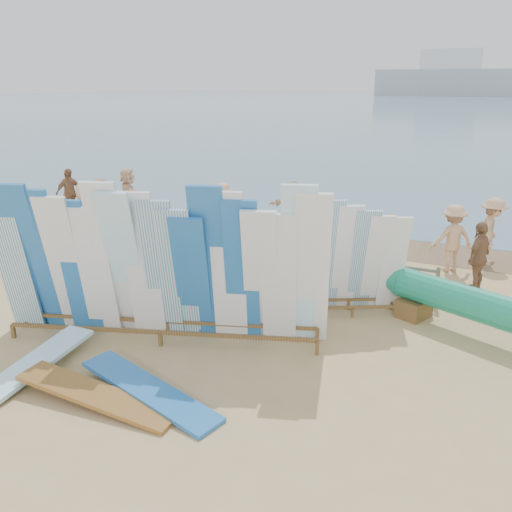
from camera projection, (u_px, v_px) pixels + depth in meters
The scene contains 28 objects.
ground at pixel (125, 311), 11.56m from camera, with size 160.00×160.00×0.00m, color tan.
ocean at pixel (478, 102), 122.36m from camera, with size 320.00×240.00×0.02m, color slate.
wet_sand_strip at pixel (261, 230), 17.79m from camera, with size 40.00×2.60×0.01m, color brown.
distant_ship at pixel (449, 78), 170.46m from camera, with size 45.00×8.00×14.00m.
fence at pixel (195, 245), 13.96m from camera, with size 12.08×0.08×0.90m.
main_surfboard_rack at pixel (161, 271), 9.83m from camera, with size 6.09×2.62×3.10m.
side_surfboard_rack at pixel (353, 263), 11.08m from camera, with size 2.20×1.47×2.51m.
outrigger_canoe at pixel (509, 317), 9.72m from camera, with size 6.69×3.36×1.00m.
vendor_table at pixel (289, 311), 10.55m from camera, with size 1.02×0.79×1.23m.
flat_board_d at pixel (150, 398), 8.39m from camera, with size 0.56×2.70×0.07m, color #2468B5.
flat_board_a at pixel (28, 378), 8.94m from camera, with size 0.56×2.70×0.07m, color #9AD9F7.
flat_board_c at pixel (98, 404), 8.24m from camera, with size 0.56×2.70×0.07m, color #9A662A.
beach_chair_left at pixel (234, 248), 14.93m from camera, with size 0.82×0.83×0.97m.
beach_chair_right at pixel (267, 259), 14.16m from camera, with size 0.56×0.58×0.77m.
stroller at pixel (298, 257), 13.61m from camera, with size 0.84×0.98×1.13m.
beachgoer_7 at pixel (392, 243), 13.65m from camera, with size 0.56×0.31×1.55m, color #8C6042.
beachgoer_6 at pixel (294, 243), 13.44m from camera, with size 0.82×0.39×1.68m, color tan.
beachgoer_1 at pixel (145, 219), 15.99m from camera, with size 0.58×0.32×1.60m, color #8C6042.
beachgoer_10 at pixel (479, 257), 12.37m from camera, with size 0.98×0.42×1.67m, color #8C6042.
beachgoer_2 at pixel (105, 209), 16.63m from camera, with size 0.90×0.43×1.85m, color beige.
beachgoer_9 at pixel (492, 232), 14.23m from camera, with size 1.16×0.48×1.80m, color tan.
beachgoer_0 at pixel (86, 214), 16.00m from camera, with size 0.90×0.43×1.84m, color tan.
beachgoer_8 at pixel (338, 246), 12.97m from camera, with size 0.88×0.42×1.82m, color beige.
beachgoer_3 at pixel (223, 213), 16.16m from camera, with size 1.18×0.49×1.83m, color tan.
beachgoer_extra_0 at pixel (452, 238), 13.73m from camera, with size 1.12×0.46×1.74m, color tan.
beachgoer_extra_1 at pixel (69, 193), 19.22m from camera, with size 1.02×0.44×1.75m, color #8C6042.
beachgoer_5 at pixel (292, 208), 17.12m from camera, with size 1.58×0.51×1.71m, color beige.
beachgoer_11 at pixel (129, 194), 18.96m from camera, with size 1.67×0.54×1.80m, color beige.
Camera 1 is at (6.96, -8.51, 4.69)m, focal length 38.00 mm.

